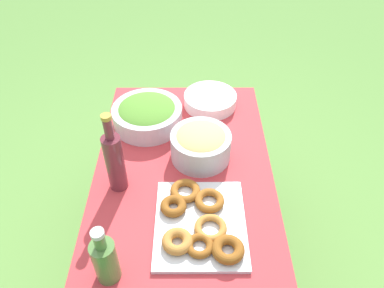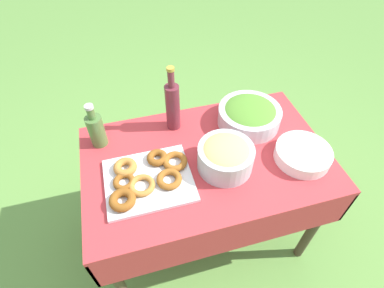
# 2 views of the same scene
# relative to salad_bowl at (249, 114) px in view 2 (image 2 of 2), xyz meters

# --- Properties ---
(ground_plane) EXTENTS (14.00, 14.00, 0.00)m
(ground_plane) POSITION_rel_salad_bowl_xyz_m (-0.28, -0.17, -0.78)
(ground_plane) COLOR #609342
(picnic_table) EXTENTS (1.15, 0.72, 0.73)m
(picnic_table) POSITION_rel_salad_bowl_xyz_m (-0.28, -0.17, -0.17)
(picnic_table) COLOR #B73338
(picnic_table) RESTS_ON ground_plane
(salad_bowl) EXTENTS (0.32, 0.32, 0.11)m
(salad_bowl) POSITION_rel_salad_bowl_xyz_m (0.00, 0.00, 0.00)
(salad_bowl) COLOR silver
(salad_bowl) RESTS_ON picnic_table
(pasta_bowl) EXTENTS (0.25, 0.25, 0.14)m
(pasta_bowl) POSITION_rel_salad_bowl_xyz_m (-0.22, -0.24, 0.01)
(pasta_bowl) COLOR #B2B7BC
(pasta_bowl) RESTS_ON picnic_table
(donut_platter) EXTENTS (0.39, 0.32, 0.05)m
(donut_platter) POSITION_rel_salad_bowl_xyz_m (-0.57, -0.23, -0.04)
(donut_platter) COLOR silver
(donut_platter) RESTS_ON picnic_table
(plate_stack) EXTENTS (0.26, 0.26, 0.06)m
(plate_stack) POSITION_rel_salad_bowl_xyz_m (0.15, -0.29, -0.03)
(plate_stack) COLOR white
(plate_stack) RESTS_ON picnic_table
(olive_oil_bottle) EXTENTS (0.08, 0.08, 0.24)m
(olive_oil_bottle) POSITION_rel_salad_bowl_xyz_m (-0.75, 0.06, 0.03)
(olive_oil_bottle) COLOR #4C7238
(olive_oil_bottle) RESTS_ON picnic_table
(wine_bottle) EXTENTS (0.07, 0.07, 0.35)m
(wine_bottle) POSITION_rel_salad_bowl_xyz_m (-0.38, 0.08, 0.08)
(wine_bottle) COLOR maroon
(wine_bottle) RESTS_ON picnic_table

